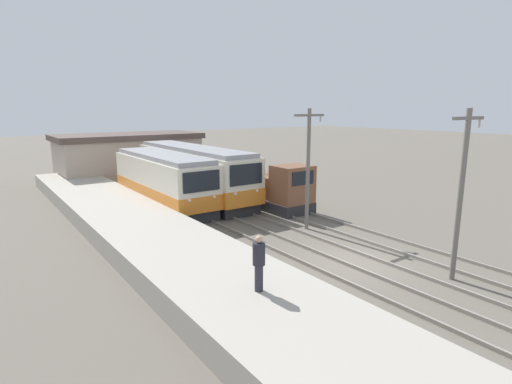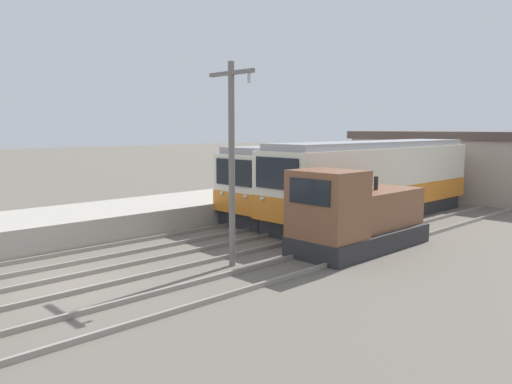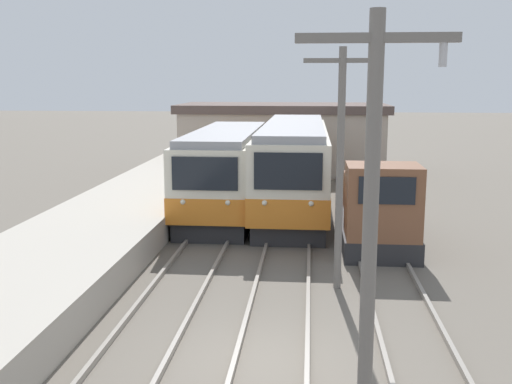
# 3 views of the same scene
# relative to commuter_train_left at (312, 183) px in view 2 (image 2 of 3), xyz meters

# --- Properties ---
(ground_plane) EXTENTS (200.00, 200.00, 0.00)m
(ground_plane) POSITION_rel_commuter_train_left_xyz_m (2.60, -13.82, -1.66)
(ground_plane) COLOR #665E54
(track_left) EXTENTS (1.54, 60.00, 0.14)m
(track_left) POSITION_rel_commuter_train_left_xyz_m (-0.00, -13.82, -1.59)
(track_left) COLOR gray
(track_left) RESTS_ON ground
(track_center) EXTENTS (1.54, 60.00, 0.14)m
(track_center) POSITION_rel_commuter_train_left_xyz_m (2.80, -13.82, -1.59)
(track_center) COLOR gray
(track_center) RESTS_ON ground
(track_right) EXTENTS (1.54, 60.00, 0.14)m
(track_right) POSITION_rel_commuter_train_left_xyz_m (5.80, -13.82, -1.59)
(track_right) COLOR gray
(track_right) RESTS_ON ground
(commuter_train_left) EXTENTS (2.84, 10.71, 3.56)m
(commuter_train_left) POSITION_rel_commuter_train_left_xyz_m (0.00, 0.00, 0.00)
(commuter_train_left) COLOR #28282B
(commuter_train_left) RESTS_ON ground
(commuter_train_center) EXTENTS (2.84, 13.69, 3.77)m
(commuter_train_center) POSITION_rel_commuter_train_left_xyz_m (2.80, 1.25, 0.09)
(commuter_train_center) COLOR #28282B
(commuter_train_center) RESTS_ON ground
(shunting_locomotive) EXTENTS (2.40, 5.86, 3.00)m
(shunting_locomotive) POSITION_rel_commuter_train_left_xyz_m (5.80, -4.53, -0.45)
(shunting_locomotive) COLOR #28282B
(shunting_locomotive) RESTS_ON ground
(catenary_mast_mid) EXTENTS (2.00, 0.20, 6.42)m
(catenary_mast_mid) POSITION_rel_commuter_train_left_xyz_m (4.31, -9.13, 1.87)
(catenary_mast_mid) COLOR slate
(catenary_mast_mid) RESTS_ON ground
(station_building) EXTENTS (12.60, 6.30, 4.18)m
(station_building) POSITION_rel_commuter_train_left_xyz_m (1.81, 12.18, 0.46)
(station_building) COLOR #AD9E8E
(station_building) RESTS_ON ground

